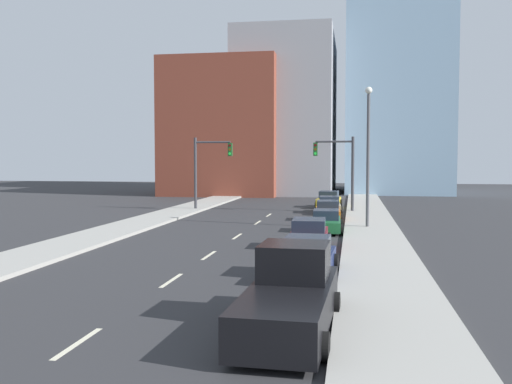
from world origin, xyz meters
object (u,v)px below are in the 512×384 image
(sedan_yellow, at_px, (329,200))
(sedan_green, at_px, (326,222))
(sedan_tan, at_px, (329,205))
(sedan_navy, at_px, (307,258))
(traffic_signal_right, at_px, (342,165))
(sedan_maroon, at_px, (309,235))
(street_lamp, at_px, (368,148))
(sedan_orange, at_px, (328,211))
(pickup_truck_black, at_px, (290,297))
(traffic_signal_left, at_px, (205,164))

(sedan_yellow, bearing_deg, sedan_green, -84.94)
(sedan_tan, distance_m, sedan_yellow, 5.44)
(sedan_navy, height_order, sedan_tan, sedan_navy)
(traffic_signal_right, bearing_deg, sedan_maroon, -93.56)
(sedan_tan, bearing_deg, street_lamp, -78.02)
(sedan_orange, relative_size, sedan_yellow, 1.02)
(pickup_truck_black, height_order, sedan_yellow, pickup_truck_black)
(pickup_truck_black, xyz_separation_m, sedan_yellow, (-0.57, 37.71, -0.19))
(sedan_yellow, bearing_deg, sedan_orange, -84.82)
(traffic_signal_right, height_order, sedan_green, traffic_signal_right)
(traffic_signal_left, distance_m, street_lamp, 17.24)
(sedan_maroon, bearing_deg, street_lamp, 68.87)
(sedan_green, bearing_deg, pickup_truck_black, -91.58)
(sedan_yellow, bearing_deg, sedan_tan, -84.18)
(sedan_green, bearing_deg, sedan_navy, -92.05)
(traffic_signal_left, height_order, sedan_tan, traffic_signal_left)
(street_lamp, distance_m, sedan_orange, 6.92)
(traffic_signal_left, relative_size, pickup_truck_black, 1.01)
(traffic_signal_right, relative_size, street_lamp, 0.70)
(sedan_green, relative_size, sedan_yellow, 1.01)
(sedan_green, height_order, sedan_tan, sedan_tan)
(street_lamp, relative_size, sedan_green, 1.96)
(sedan_green, xyz_separation_m, sedan_yellow, (-0.56, 17.55, 0.06))
(sedan_orange, height_order, sedan_yellow, sedan_yellow)
(traffic_signal_right, bearing_deg, sedan_tan, -149.79)
(sedan_maroon, bearing_deg, traffic_signal_left, 116.52)
(traffic_signal_right, xyz_separation_m, street_lamp, (1.83, -10.85, 1.16))
(traffic_signal_right, distance_m, sedan_orange, 7.15)
(sedan_maroon, height_order, sedan_orange, sedan_maroon)
(pickup_truck_black, distance_m, sedan_tan, 32.28)
(traffic_signal_right, relative_size, sedan_tan, 1.29)
(sedan_navy, relative_size, sedan_green, 0.98)
(street_lamp, distance_m, sedan_yellow, 16.61)
(sedan_navy, xyz_separation_m, sedan_green, (0.10, 13.32, -0.07))
(pickup_truck_black, distance_m, sedan_orange, 26.56)
(traffic_signal_left, relative_size, sedan_green, 1.38)
(street_lamp, height_order, sedan_navy, street_lamp)
(sedan_maroon, height_order, sedan_tan, sedan_maroon)
(traffic_signal_left, bearing_deg, street_lamp, -39.10)
(traffic_signal_right, bearing_deg, sedan_navy, -91.70)
(sedan_maroon, relative_size, sedan_yellow, 1.06)
(sedan_orange, distance_m, sedan_tan, 5.72)
(sedan_maroon, distance_m, sedan_orange, 13.08)
(sedan_navy, bearing_deg, sedan_tan, 93.01)
(traffic_signal_left, bearing_deg, sedan_orange, -30.52)
(traffic_signal_left, bearing_deg, sedan_maroon, -61.96)
(sedan_navy, bearing_deg, sedan_yellow, 93.38)
(sedan_orange, bearing_deg, pickup_truck_black, -92.25)
(pickup_truck_black, relative_size, sedan_navy, 1.38)
(pickup_truck_black, height_order, sedan_tan, pickup_truck_black)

